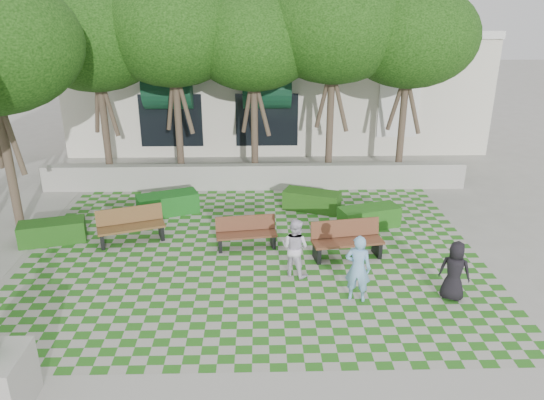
{
  "coord_description": "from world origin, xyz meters",
  "views": [
    {
      "loc": [
        0.18,
        -11.67,
        6.56
      ],
      "look_at": [
        0.5,
        1.5,
        1.4
      ],
      "focal_mm": 35.0,
      "sensor_mm": 36.0,
      "label": 1
    }
  ],
  "objects_px": {
    "bench_mid": "(246,233)",
    "person_white": "(295,247)",
    "hedge_midright": "(312,201)",
    "person_dark": "(455,271)",
    "hedge_east": "(369,217)",
    "hedge_west": "(52,232)",
    "bench_east": "(347,240)",
    "hedge_midleft": "(168,204)",
    "bench_west": "(131,226)",
    "person_blue": "(358,268)"
  },
  "relations": [
    {
      "from": "bench_east",
      "to": "hedge_east",
      "type": "distance_m",
      "value": 2.15
    },
    {
      "from": "bench_mid",
      "to": "hedge_east",
      "type": "relative_size",
      "value": 0.95
    },
    {
      "from": "bench_west",
      "to": "person_white",
      "type": "xyz_separation_m",
      "value": [
        4.47,
        -2.01,
        0.28
      ]
    },
    {
      "from": "hedge_midright",
      "to": "person_dark",
      "type": "height_order",
      "value": "person_dark"
    },
    {
      "from": "hedge_east",
      "to": "person_white",
      "type": "xyz_separation_m",
      "value": [
        -2.41,
        -2.83,
        0.43
      ]
    },
    {
      "from": "person_blue",
      "to": "hedge_east",
      "type": "bearing_deg",
      "value": -87.29
    },
    {
      "from": "person_dark",
      "to": "bench_east",
      "type": "bearing_deg",
      "value": -18.7
    },
    {
      "from": "person_blue",
      "to": "person_dark",
      "type": "distance_m",
      "value": 2.2
    },
    {
      "from": "bench_east",
      "to": "hedge_midright",
      "type": "xyz_separation_m",
      "value": [
        -0.61,
        3.29,
        -0.16
      ]
    },
    {
      "from": "hedge_midright",
      "to": "hedge_west",
      "type": "height_order",
      "value": "hedge_midright"
    },
    {
      "from": "bench_east",
      "to": "person_blue",
      "type": "height_order",
      "value": "person_blue"
    },
    {
      "from": "bench_west",
      "to": "hedge_midright",
      "type": "relative_size",
      "value": 1.08
    },
    {
      "from": "hedge_midleft",
      "to": "hedge_west",
      "type": "xyz_separation_m",
      "value": [
        -2.91,
        -2.0,
        -0.02
      ]
    },
    {
      "from": "hedge_midleft",
      "to": "bench_mid",
      "type": "bearing_deg",
      "value": -44.09
    },
    {
      "from": "hedge_midleft",
      "to": "person_white",
      "type": "distance_m",
      "value": 5.52
    },
    {
      "from": "bench_mid",
      "to": "hedge_east",
      "type": "xyz_separation_m",
      "value": [
        3.64,
        1.28,
        -0.1
      ]
    },
    {
      "from": "hedge_east",
      "to": "hedge_midright",
      "type": "bearing_deg",
      "value": 138.84
    },
    {
      "from": "hedge_midright",
      "to": "person_white",
      "type": "bearing_deg",
      "value": -101.14
    },
    {
      "from": "hedge_east",
      "to": "person_white",
      "type": "height_order",
      "value": "person_white"
    },
    {
      "from": "bench_west",
      "to": "bench_east",
      "type": "bearing_deg",
      "value": -29.47
    },
    {
      "from": "bench_mid",
      "to": "bench_west",
      "type": "distance_m",
      "value": 3.28
    },
    {
      "from": "hedge_midleft",
      "to": "person_white",
      "type": "bearing_deg",
      "value": -46.78
    },
    {
      "from": "bench_mid",
      "to": "hedge_midright",
      "type": "relative_size",
      "value": 0.95
    },
    {
      "from": "bench_west",
      "to": "person_blue",
      "type": "xyz_separation_m",
      "value": [
        5.81,
        -3.21,
        0.34
      ]
    },
    {
      "from": "hedge_west",
      "to": "bench_east",
      "type": "bearing_deg",
      "value": -7.66
    },
    {
      "from": "hedge_midleft",
      "to": "person_dark",
      "type": "relative_size",
      "value": 1.32
    },
    {
      "from": "hedge_west",
      "to": "person_dark",
      "type": "height_order",
      "value": "person_dark"
    },
    {
      "from": "bench_mid",
      "to": "bench_east",
      "type": "bearing_deg",
      "value": -20.85
    },
    {
      "from": "bench_east",
      "to": "bench_mid",
      "type": "height_order",
      "value": "bench_east"
    },
    {
      "from": "bench_west",
      "to": "person_dark",
      "type": "height_order",
      "value": "person_dark"
    },
    {
      "from": "hedge_east",
      "to": "person_white",
      "type": "distance_m",
      "value": 3.75
    },
    {
      "from": "bench_east",
      "to": "hedge_east",
      "type": "height_order",
      "value": "bench_east"
    },
    {
      "from": "hedge_midleft",
      "to": "hedge_west",
      "type": "height_order",
      "value": "hedge_midleft"
    },
    {
      "from": "bench_west",
      "to": "person_blue",
      "type": "height_order",
      "value": "person_blue"
    },
    {
      "from": "hedge_midright",
      "to": "person_dark",
      "type": "xyz_separation_m",
      "value": [
        2.71,
        -5.42,
        0.4
      ]
    },
    {
      "from": "hedge_midright",
      "to": "hedge_west",
      "type": "relative_size",
      "value": 1.01
    },
    {
      "from": "hedge_west",
      "to": "person_blue",
      "type": "bearing_deg",
      "value": -21.84
    },
    {
      "from": "bench_west",
      "to": "hedge_east",
      "type": "relative_size",
      "value": 1.08
    },
    {
      "from": "bench_mid",
      "to": "hedge_west",
      "type": "height_order",
      "value": "bench_mid"
    },
    {
      "from": "person_blue",
      "to": "bench_west",
      "type": "bearing_deg",
      "value": -11.27
    },
    {
      "from": "hedge_east",
      "to": "bench_east",
      "type": "bearing_deg",
      "value": -117.04
    },
    {
      "from": "bench_east",
      "to": "person_white",
      "type": "relative_size",
      "value": 1.3
    },
    {
      "from": "bench_mid",
      "to": "person_white",
      "type": "distance_m",
      "value": 2.01
    },
    {
      "from": "bench_mid",
      "to": "hedge_east",
      "type": "distance_m",
      "value": 3.86
    },
    {
      "from": "bench_west",
      "to": "hedge_midleft",
      "type": "bearing_deg",
      "value": 51.56
    },
    {
      "from": "hedge_midleft",
      "to": "person_blue",
      "type": "relative_size",
      "value": 1.17
    },
    {
      "from": "person_white",
      "to": "bench_east",
      "type": "bearing_deg",
      "value": -114.88
    },
    {
      "from": "bench_west",
      "to": "hedge_west",
      "type": "xyz_separation_m",
      "value": [
        -2.21,
        0.0,
        -0.15
      ]
    },
    {
      "from": "bench_east",
      "to": "person_dark",
      "type": "relative_size",
      "value": 1.37
    },
    {
      "from": "hedge_west",
      "to": "bench_mid",
      "type": "bearing_deg",
      "value": -4.85
    }
  ]
}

